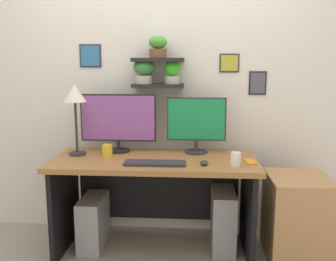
# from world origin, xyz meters

# --- Properties ---
(ground_plane) EXTENTS (8.00, 8.00, 0.00)m
(ground_plane) POSITION_xyz_m (0.00, 0.00, 0.00)
(ground_plane) COLOR gray
(back_wall_assembly) EXTENTS (4.40, 0.24, 2.70)m
(back_wall_assembly) POSITION_xyz_m (0.00, 0.44, 1.35)
(back_wall_assembly) COLOR silver
(back_wall_assembly) RESTS_ON ground
(desk) EXTENTS (1.55, 0.68, 0.75)m
(desk) POSITION_xyz_m (0.00, 0.05, 0.54)
(desk) COLOR #9E6B38
(desk) RESTS_ON ground
(monitor_left) EXTENTS (0.62, 0.18, 0.47)m
(monitor_left) POSITION_xyz_m (-0.32, 0.22, 1.01)
(monitor_left) COLOR black
(monitor_left) RESTS_ON desk
(monitor_right) EXTENTS (0.47, 0.18, 0.45)m
(monitor_right) POSITION_xyz_m (0.32, 0.22, 0.99)
(monitor_right) COLOR #2D2D33
(monitor_right) RESTS_ON desk
(keyboard) EXTENTS (0.44, 0.14, 0.02)m
(keyboard) POSITION_xyz_m (0.02, -0.17, 0.76)
(keyboard) COLOR #2D2D33
(keyboard) RESTS_ON desk
(computer_mouse) EXTENTS (0.06, 0.09, 0.03)m
(computer_mouse) POSITION_xyz_m (0.37, -0.16, 0.77)
(computer_mouse) COLOR #2D2D33
(computer_mouse) RESTS_ON desk
(desk_lamp) EXTENTS (0.18, 0.18, 0.55)m
(desk_lamp) POSITION_xyz_m (-0.62, 0.08, 1.19)
(desk_lamp) COLOR #2D2D33
(desk_lamp) RESTS_ON desk
(cell_phone) EXTENTS (0.09, 0.15, 0.01)m
(cell_phone) POSITION_xyz_m (0.71, -0.07, 0.76)
(cell_phone) COLOR orange
(cell_phone) RESTS_ON desk
(coffee_mug) EXTENTS (0.08, 0.08, 0.09)m
(coffee_mug) POSITION_xyz_m (-0.38, 0.06, 0.80)
(coffee_mug) COLOR yellow
(coffee_mug) RESTS_ON desk
(pen_cup) EXTENTS (0.07, 0.07, 0.10)m
(pen_cup) POSITION_xyz_m (0.59, -0.18, 0.80)
(pen_cup) COLOR white
(pen_cup) RESTS_ON desk
(drawer_cabinet) EXTENTS (0.44, 0.50, 0.64)m
(drawer_cabinet) POSITION_xyz_m (1.08, -0.03, 0.32)
(drawer_cabinet) COLOR tan
(drawer_cabinet) RESTS_ON ground
(computer_tower_left) EXTENTS (0.18, 0.40, 0.41)m
(computer_tower_left) POSITION_xyz_m (-0.50, 0.04, 0.21)
(computer_tower_left) COLOR #99999E
(computer_tower_left) RESTS_ON ground
(computer_tower_right) EXTENTS (0.18, 0.40, 0.47)m
(computer_tower_right) POSITION_xyz_m (0.54, 0.08, 0.24)
(computer_tower_right) COLOR #99999E
(computer_tower_right) RESTS_ON ground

